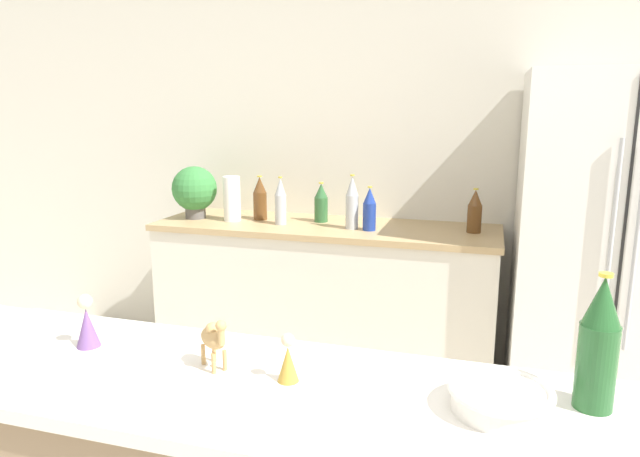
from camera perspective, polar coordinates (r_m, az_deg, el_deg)
The scene contains 16 objects.
wall_back at distance 3.53m, azimuth 7.18°, elevation 7.25°, with size 8.00×0.06×2.55m.
back_counter at distance 3.45m, azimuth 0.47°, elevation -6.84°, with size 2.00×0.63×0.89m.
refrigerator at distance 3.21m, azimuth 26.72°, elevation -1.74°, with size 0.87×0.70×1.74m.
potted_plant at distance 3.58m, azimuth -12.44°, elevation 3.79°, with size 0.27×0.27×0.32m.
paper_towel_roll at distance 3.46m, azimuth -8.80°, elevation 2.97°, with size 0.10×0.10×0.27m.
back_bottle_0 at distance 3.16m, azimuth 4.97°, elevation 1.91°, with size 0.07×0.07×0.25m.
back_bottle_1 at distance 3.32m, azimuth -3.97°, elevation 2.69°, with size 0.07×0.07×0.28m.
back_bottle_2 at distance 3.48m, azimuth -6.02°, elevation 2.98°, with size 0.08×0.08×0.27m.
back_bottle_3 at distance 3.39m, azimuth 0.11°, elevation 2.56°, with size 0.08×0.08×0.24m.
back_bottle_4 at distance 3.19m, azimuth 3.22°, elevation 2.56°, with size 0.07×0.07×0.31m.
back_bottle_5 at distance 3.21m, azimuth 15.21°, elevation 1.64°, with size 0.08×0.08×0.24m.
wine_bottle at distance 1.37m, azimuth 26.08°, elevation -10.40°, with size 0.08×0.08×0.31m.
fruit_bowl at distance 1.33m, azimuth 17.58°, elevation -15.79°, with size 0.22×0.22×0.06m.
camel_figurine at distance 1.46m, azimuth -10.57°, elevation -10.66°, with size 0.11×0.10×0.14m.
wise_man_figurine_blue at distance 1.39m, azimuth -3.22°, elevation -13.07°, with size 0.05×0.05×0.12m.
wise_man_figurine_crimson at distance 1.69m, azimuth -22.27°, elevation -8.85°, with size 0.06×0.06×0.15m.
Camera 1 is at (0.58, -0.74, 1.56)m, focal length 32.00 mm.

